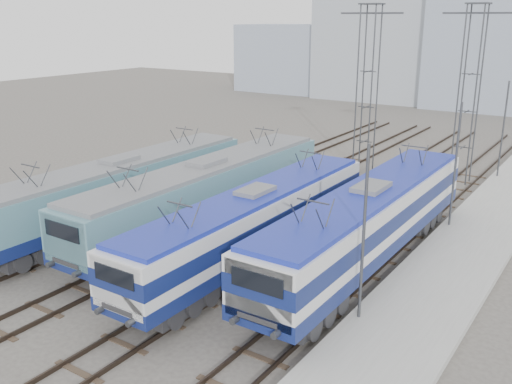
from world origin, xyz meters
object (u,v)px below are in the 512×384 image
object	(u,v)px
locomotive_far_left	(118,188)
locomotive_center_left	(205,191)
locomotive_far_right	(368,220)
mast_front	(363,238)
catenary_tower_west	(367,84)
mast_rear	(503,132)
catenary_tower_east	(469,87)
locomotive_center_right	(253,221)
mast_mid	(455,168)

from	to	relation	value
locomotive_far_left	locomotive_center_left	xyz separation A→B (m)	(4.50, 1.92, 0.06)
locomotive_far_right	mast_front	bearing A→B (deg)	-69.22
locomotive_far_left	catenary_tower_west	distance (m)	19.37
locomotive_far_left	mast_rear	size ratio (longest dim) A/B	2.58
locomotive_far_right	mast_rear	distance (m)	19.25
catenary_tower_east	locomotive_far_right	bearing A→B (deg)	-89.16
locomotive_far_left	locomotive_far_right	distance (m)	13.73
locomotive_center_left	locomotive_far_right	size ratio (longest dim) A/B	1.00
locomotive_far_left	catenary_tower_east	distance (m)	24.07
locomotive_center_left	locomotive_far_right	distance (m)	9.02
locomotive_center_left	mast_rear	size ratio (longest dim) A/B	2.65
catenary_tower_east	mast_front	size ratio (longest dim) A/B	1.71
locomotive_far_right	mast_rear	bearing A→B (deg)	84.48
locomotive_far_right	mast_rear	size ratio (longest dim) A/B	2.64
locomotive_center_right	mast_rear	world-z (taller)	mast_rear
locomotive_far_right	catenary_tower_west	size ratio (longest dim) A/B	1.54
locomotive_center_right	locomotive_center_left	bearing A→B (deg)	155.38
mast_mid	locomotive_far_right	bearing A→B (deg)	-104.55
mast_rear	mast_mid	bearing A→B (deg)	-90.00
locomotive_center_left	mast_mid	bearing A→B (deg)	35.34
mast_mid	locomotive_center_left	bearing A→B (deg)	-144.66
catenary_tower_west	mast_front	size ratio (longest dim) A/B	1.71
locomotive_far_left	locomotive_far_right	bearing A→B (deg)	10.44
catenary_tower_west	mast_front	bearing A→B (deg)	-66.73
mast_rear	locomotive_center_left	bearing A→B (deg)	-118.85
locomotive_center_right	mast_mid	distance (m)	11.71
catenary_tower_west	locomotive_center_right	bearing A→B (deg)	-82.78
mast_mid	mast_rear	size ratio (longest dim) A/B	1.00
catenary_tower_west	mast_mid	size ratio (longest dim) A/B	1.71
locomotive_center_right	mast_rear	distance (m)	22.70
locomotive_far_left	catenary_tower_east	size ratio (longest dim) A/B	1.51
locomotive_far_right	catenary_tower_west	distance (m)	17.11
locomotive_far_right	mast_front	world-z (taller)	mast_front
catenary_tower_east	mast_front	xyz separation A→B (m)	(2.10, -22.00, -3.14)
locomotive_far_left	mast_mid	xyz separation A→B (m)	(15.35, 9.61, 1.25)
mast_front	mast_mid	bearing A→B (deg)	90.00
mast_front	mast_rear	distance (m)	24.00
locomotive_center_right	mast_mid	world-z (taller)	mast_mid
locomotive_far_left	mast_front	distance (m)	15.58
locomotive_far_left	locomotive_far_right	world-z (taller)	locomotive_far_right
locomotive_far_left	mast_front	xyz separation A→B (m)	(15.35, -2.39, 1.25)
locomotive_center_left	mast_front	size ratio (longest dim) A/B	2.65
locomotive_center_left	locomotive_far_left	bearing A→B (deg)	-156.92
locomotive_far_left	catenary_tower_east	xyz separation A→B (m)	(13.25, 19.61, 4.39)
locomotive_center_left	locomotive_far_right	bearing A→B (deg)	3.61
locomotive_center_right	mast_mid	bearing A→B (deg)	56.94
locomotive_far_right	mast_front	distance (m)	5.34
locomotive_center_right	locomotive_far_right	xyz separation A→B (m)	(4.50, 2.63, 0.15)
locomotive_center_right	locomotive_far_right	size ratio (longest dim) A/B	0.93
locomotive_center_right	catenary_tower_west	size ratio (longest dim) A/B	1.43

